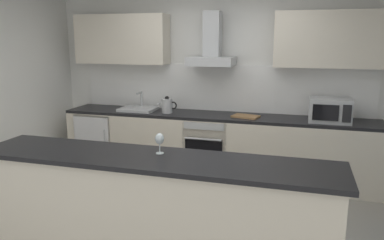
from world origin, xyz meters
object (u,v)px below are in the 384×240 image
(microwave, at_px, (330,110))
(chopping_board, at_px, (246,116))
(refrigerator, at_px, (102,139))
(oven, at_px, (209,146))
(range_hood, at_px, (212,49))
(kettle, at_px, (167,105))
(wine_glass, at_px, (160,140))
(sink, at_px, (138,109))

(microwave, height_order, chopping_board, microwave)
(refrigerator, xyz_separation_m, microwave, (3.22, -0.03, 0.62))
(oven, relative_size, range_hood, 1.11)
(refrigerator, bearing_deg, kettle, -1.65)
(microwave, relative_size, kettle, 1.73)
(microwave, bearing_deg, wine_glass, -126.19)
(range_hood, distance_m, wine_glass, 2.29)
(oven, bearing_deg, chopping_board, -2.67)
(kettle, bearing_deg, refrigerator, 178.35)
(refrigerator, bearing_deg, chopping_board, -0.55)
(wine_glass, bearing_deg, chopping_board, 77.84)
(refrigerator, xyz_separation_m, chopping_board, (2.18, -0.02, 0.49))
(oven, relative_size, wine_glass, 4.50)
(range_hood, bearing_deg, wine_glass, -88.16)
(oven, xyz_separation_m, wine_glass, (0.07, -2.05, 0.62))
(refrigerator, distance_m, range_hood, 2.16)
(range_hood, relative_size, chopping_board, 2.12)
(range_hood, height_order, chopping_board, range_hood)
(microwave, xyz_separation_m, wine_glass, (-1.48, -2.03, 0.03))
(sink, xyz_separation_m, range_hood, (1.05, 0.12, 0.86))
(chopping_board, bearing_deg, kettle, -179.48)
(microwave, xyz_separation_m, chopping_board, (-1.04, 0.00, -0.14))
(kettle, distance_m, range_hood, 1.00)
(oven, bearing_deg, microwave, -1.03)
(oven, height_order, kettle, kettle)
(range_hood, height_order, wine_glass, range_hood)
(chopping_board, bearing_deg, range_hood, 163.20)
(oven, distance_m, microwave, 1.66)
(microwave, relative_size, wine_glass, 2.81)
(microwave, bearing_deg, sink, 179.15)
(oven, bearing_deg, wine_glass, -88.04)
(microwave, xyz_separation_m, sink, (-2.61, 0.04, -0.12))
(range_hood, bearing_deg, oven, -90.00)
(refrigerator, relative_size, wine_glass, 4.78)
(refrigerator, distance_m, sink, 0.79)
(range_hood, distance_m, chopping_board, 1.02)
(range_hood, xyz_separation_m, chopping_board, (0.51, -0.15, -0.88))
(microwave, bearing_deg, oven, 178.97)
(oven, distance_m, sink, 1.15)
(wine_glass, distance_m, chopping_board, 2.08)
(microwave, distance_m, chopping_board, 1.05)
(oven, distance_m, chopping_board, 0.68)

